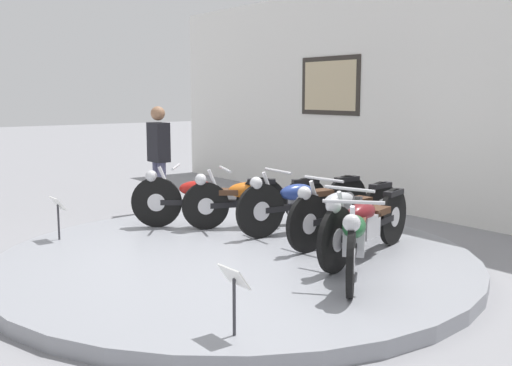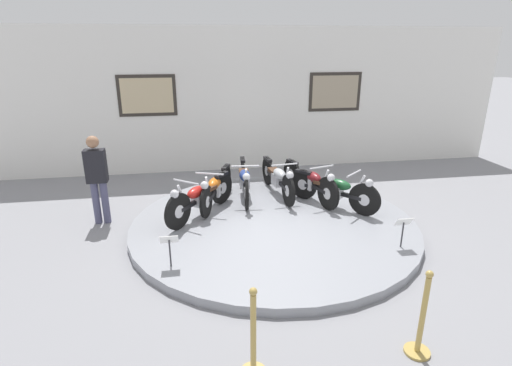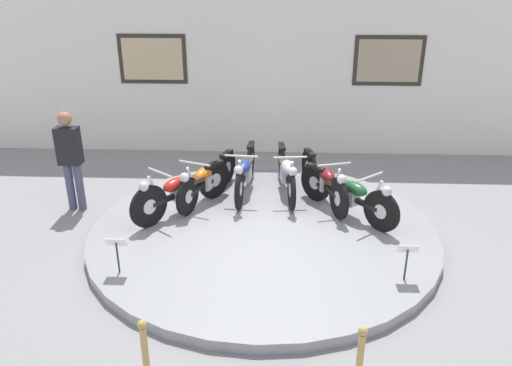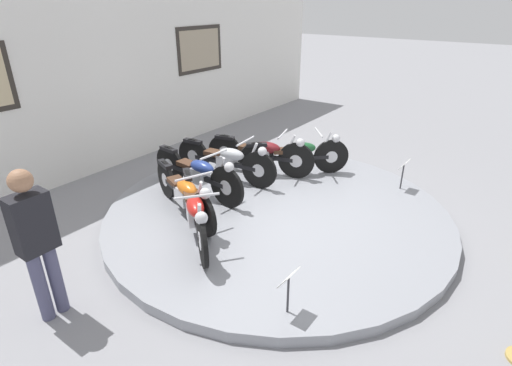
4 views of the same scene
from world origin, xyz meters
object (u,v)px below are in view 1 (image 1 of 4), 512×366
Objects in this scene: motorcycle_orange at (253,198)px; info_placard_front_centre at (234,286)px; motorcycle_red at (206,197)px; visitor_standing at (159,153)px; info_placard_front_left at (58,209)px; motorcycle_green at (354,236)px; motorcycle_blue at (303,200)px; motorcycle_maroon at (365,222)px; motorcycle_silver at (344,210)px.

motorcycle_orange is 3.60× the size of info_placard_front_centre.
motorcycle_red is 0.62m from motorcycle_orange.
info_placard_front_centre is at bearing -22.78° from visitor_standing.
info_placard_front_left is (-0.82, -2.26, -0.00)m from motorcycle_orange.
visitor_standing is (-2.15, -0.20, 0.43)m from motorcycle_orange.
motorcycle_blue is at bearing 153.22° from motorcycle_green.
motorcycle_green is (0.34, -0.52, -0.01)m from motorcycle_maroon.
motorcycle_green is 2.98× the size of info_placard_front_left.
visitor_standing is at bearing -169.48° from motorcycle_blue.
motorcycle_maroon is 0.62m from motorcycle_green.
motorcycle_maroon is at bearing 122.72° from motorcycle_green.
visitor_standing is at bearing -177.14° from motorcycle_maroon.
motorcycle_blue is 1.21× the size of visitor_standing.
motorcycle_maroon is 3.56m from info_placard_front_left.
motorcycle_silver is 1.03× the size of motorcycle_maroon.
motorcycle_blue is 2.94m from info_placard_front_left.
info_placard_front_centre is at bearing -50.24° from motorcycle_blue.
info_placard_front_left is (-2.14, -2.57, -0.02)m from motorcycle_silver.
info_placard_front_left is 3.57m from info_placard_front_centre.
motorcycle_blue reaches higher than motorcycle_red.
motorcycle_silver is 0.68m from motorcycle_maroon.
motorcycle_silver is 3.87× the size of info_placard_front_left.
visitor_standing reaches higher than motorcycle_blue.
motorcycle_silver is at bearing 119.10° from info_placard_front_centre.
motorcycle_orange is 0.92× the size of motorcycle_blue.
motorcycle_orange is at bearing 70.01° from info_placard_front_left.
motorcycle_orange is at bearing 140.57° from info_placard_front_centre.
motorcycle_orange is at bearing -179.95° from motorcycle_maroon.
motorcycle_silver is 3.87× the size of info_placard_front_centre.
motorcycle_blue is 1.85m from motorcycle_green.
motorcycle_maroon is at bearing -27.04° from motorcycle_silver.
motorcycle_blue is 1.01× the size of motorcycle_silver.
motorcycle_green is (1.65, -0.83, -0.01)m from motorcycle_blue.
motorcycle_orange is at bearing 167.01° from motorcycle_green.
motorcycle_green is 2.98× the size of info_placard_front_centre.
motorcycle_blue reaches higher than motorcycle_maroon.
motorcycle_orange is at bearing 57.69° from motorcycle_red.
motorcycle_silver is at bearing 152.96° from motorcycle_maroon.
motorcycle_red is 3.54m from info_placard_front_centre.
motorcycle_maroon is 2.41m from info_placard_front_centre.
info_placard_front_left is at bearing -129.79° from motorcycle_silver.
motorcycle_silver reaches higher than info_placard_front_left.
motorcycle_maroon is at bearing 110.07° from info_placard_front_centre.
motorcycle_green reaches higher than info_placard_front_left.
motorcycle_green is at bearing 29.45° from info_placard_front_left.
visitor_standing reaches higher than motorcycle_red.
motorcycle_maroon is (0.60, -0.31, 0.00)m from motorcycle_silver.
motorcycle_red is at bearing -166.94° from motorcycle_maroon.
info_placard_front_left is (-1.43, -2.57, -0.03)m from motorcycle_blue.
info_placard_front_centre is (1.43, -2.57, -0.02)m from motorcycle_silver.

